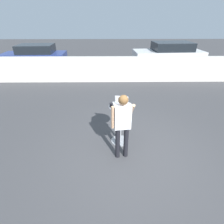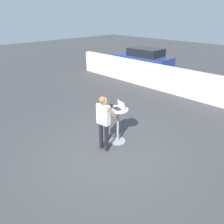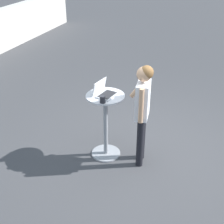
{
  "view_description": "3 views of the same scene",
  "coord_description": "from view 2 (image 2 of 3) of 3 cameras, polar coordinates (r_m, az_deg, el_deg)",
  "views": [
    {
      "loc": [
        -0.53,
        -3.26,
        3.04
      ],
      "look_at": [
        -0.49,
        0.38,
        1.03
      ],
      "focal_mm": 28.0,
      "sensor_mm": 36.0,
      "label": 1
    },
    {
      "loc": [
        3.7,
        -3.59,
        3.65
      ],
      "look_at": [
        -0.38,
        0.44,
        1.01
      ],
      "focal_mm": 35.0,
      "sensor_mm": 36.0,
      "label": 2
    },
    {
      "loc": [
        -4.21,
        -0.94,
        3.16
      ],
      "look_at": [
        -0.32,
        0.46,
        0.85
      ],
      "focal_mm": 50.0,
      "sensor_mm": 36.0,
      "label": 3
    }
  ],
  "objects": [
    {
      "name": "pavement_kerb",
      "position": [
        10.42,
        22.61,
        5.93
      ],
      "size": [
        15.89,
        0.35,
        1.25
      ],
      "color": "beige",
      "rests_on": "ground_plane"
    },
    {
      "name": "ground_plane",
      "position": [
        6.32,
        -0.44,
        -10.57
      ],
      "size": [
        50.0,
        50.0,
        0.0
      ],
      "primitive_type": "plane",
      "color": "#3D3D3F"
    },
    {
      "name": "coffee_mug",
      "position": [
        6.4,
        -0.22,
        1.68
      ],
      "size": [
        0.12,
        0.08,
        0.1
      ],
      "color": "#232328",
      "rests_on": "cafe_table"
    },
    {
      "name": "cafe_table",
      "position": [
        6.5,
        1.55,
        -2.94
      ],
      "size": [
        0.6,
        0.6,
        1.09
      ],
      "color": "gray",
      "rests_on": "ground_plane"
    },
    {
      "name": "standing_person",
      "position": [
        5.95,
        -2.27,
        -1.41
      ],
      "size": [
        0.51,
        0.39,
        1.64
      ],
      "color": "black",
      "rests_on": "ground_plane"
    },
    {
      "name": "parked_car_near_street",
      "position": [
        15.21,
        8.24,
        13.58
      ],
      "size": [
        3.96,
        1.97,
        1.48
      ],
      "color": "navy",
      "rests_on": "ground_plane"
    },
    {
      "name": "laptop",
      "position": [
        6.28,
        1.76,
        1.2
      ],
      "size": [
        0.38,
        0.34,
        0.22
      ],
      "color": "#B7BABF",
      "rests_on": "cafe_table"
    }
  ]
}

